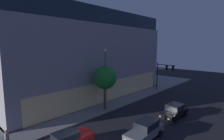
% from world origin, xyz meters
% --- Properties ---
extents(modern_building, '(30.75, 26.24, 14.90)m').
position_xyz_m(modern_building, '(11.43, 21.49, 7.38)').
color(modern_building, '#4C4C51').
rests_on(modern_building, ground).
extents(traffic_light_far_corner, '(0.60, 3.88, 5.66)m').
position_xyz_m(traffic_light_far_corner, '(23.01, 5.02, 4.16)').
color(traffic_light_far_corner, black).
rests_on(traffic_light_far_corner, sidewalk_corner).
extents(street_lamp_sidewalk, '(0.44, 0.44, 8.53)m').
position_xyz_m(street_lamp_sidewalk, '(7.91, 6.04, 5.46)').
color(street_lamp_sidewalk, '#575757').
rests_on(street_lamp_sidewalk, sidewalk_corner).
extents(sidewalk_tree, '(3.32, 3.32, 6.18)m').
position_xyz_m(sidewalk_tree, '(8.34, 6.56, 4.63)').
color(sidewalk_tree, '#56341E').
rests_on(sidewalk_tree, sidewalk_corner).
extents(pedestrian_waiting, '(0.36, 0.36, 1.66)m').
position_xyz_m(pedestrian_waiting, '(-4.51, 5.81, 1.13)').
color(pedestrian_waiting, black).
rests_on(pedestrian_waiting, sidewalk_corner).
extents(car_red, '(4.49, 2.14, 1.65)m').
position_xyz_m(car_red, '(-0.82, 1.92, 0.83)').
color(car_red, maroon).
rests_on(car_red, ground).
extents(car_grey, '(4.74, 2.06, 1.74)m').
position_xyz_m(car_grey, '(5.34, -2.04, 0.87)').
color(car_grey, slate).
rests_on(car_grey, ground).
extents(car_black, '(4.73, 2.26, 1.64)m').
position_xyz_m(car_black, '(12.39, -1.86, 0.82)').
color(car_black, black).
rests_on(car_black, ground).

